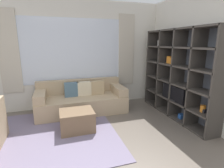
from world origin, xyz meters
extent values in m
cube|color=silver|center=(0.00, 2.95, 1.35)|extent=(5.81, 0.07, 2.70)
cube|color=silver|center=(0.00, 2.91, 1.45)|extent=(2.54, 0.01, 1.60)
cube|color=beige|center=(-1.44, 2.89, 1.45)|extent=(0.44, 0.03, 1.90)
cube|color=beige|center=(1.44, 2.89, 1.45)|extent=(0.44, 0.03, 1.90)
cube|color=silver|center=(2.34, 1.46, 1.35)|extent=(0.07, 4.11, 2.70)
cube|color=slate|center=(-0.65, 1.47, 0.01)|extent=(2.41, 2.34, 0.01)
cube|color=#515660|center=(2.30, 1.53, 0.98)|extent=(0.02, 2.13, 1.95)
cube|color=#3D3833|center=(2.12, 0.47, 0.98)|extent=(0.38, 0.04, 1.95)
cube|color=#3D3833|center=(2.12, 1.00, 0.98)|extent=(0.38, 0.04, 1.95)
cube|color=#3D3833|center=(2.12, 1.53, 0.98)|extent=(0.38, 0.04, 1.95)
cube|color=#3D3833|center=(2.12, 2.07, 0.98)|extent=(0.38, 0.04, 1.95)
cube|color=#3D3833|center=(2.12, 2.60, 0.98)|extent=(0.38, 0.04, 1.95)
cube|color=#3D3833|center=(2.12, 1.53, 0.02)|extent=(0.38, 2.13, 0.04)
cube|color=#3D3833|center=(2.12, 1.53, 0.39)|extent=(0.38, 2.13, 0.04)
cube|color=#3D3833|center=(2.12, 1.53, 0.78)|extent=(0.38, 2.13, 0.04)
cube|color=#3D3833|center=(2.12, 1.53, 1.17)|extent=(0.38, 2.13, 0.04)
cube|color=#3D3833|center=(2.12, 1.53, 1.56)|extent=(0.38, 2.13, 0.04)
cube|color=#3D3833|center=(2.12, 1.53, 1.93)|extent=(0.38, 2.13, 0.04)
cube|color=black|center=(1.97, 1.46, 0.57)|extent=(0.04, 0.72, 0.33)
cube|color=black|center=(1.99, 1.46, 0.42)|extent=(0.10, 0.24, 0.03)
cube|color=orange|center=(2.10, 1.83, 1.27)|extent=(0.10, 0.10, 0.16)
cube|color=#2856A8|center=(2.10, 1.28, 0.09)|extent=(0.10, 0.10, 0.10)
cube|color=white|center=(2.10, 2.30, 1.65)|extent=(0.07, 0.07, 0.14)
cube|color=orange|center=(2.10, 1.76, 1.26)|extent=(0.12, 0.12, 0.14)
cube|color=#232328|center=(2.10, 0.70, 0.44)|extent=(0.08, 0.08, 0.07)
cylinder|color=orange|center=(2.10, 0.73, 0.47)|extent=(0.10, 0.10, 0.12)
cube|color=tan|center=(0.10, 2.41, 0.20)|extent=(2.09, 0.88, 0.40)
cube|color=tan|center=(0.10, 2.76, 0.57)|extent=(2.09, 0.18, 0.35)
cube|color=tan|center=(-0.82, 2.41, 0.49)|extent=(0.24, 0.82, 0.20)
cube|color=tan|center=(1.03, 2.41, 0.49)|extent=(0.24, 0.82, 0.20)
cube|color=beige|center=(0.18, 2.48, 0.57)|extent=(0.34, 0.13, 0.34)
cube|color=tan|center=(0.50, 2.48, 0.57)|extent=(0.35, 0.14, 0.34)
cube|color=slate|center=(-0.12, 2.48, 0.57)|extent=(0.34, 0.13, 0.34)
cube|color=brown|center=(-0.13, 1.51, 0.20)|extent=(0.63, 0.51, 0.40)
camera|label=1|loc=(-0.44, -1.64, 1.66)|focal=28.00mm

